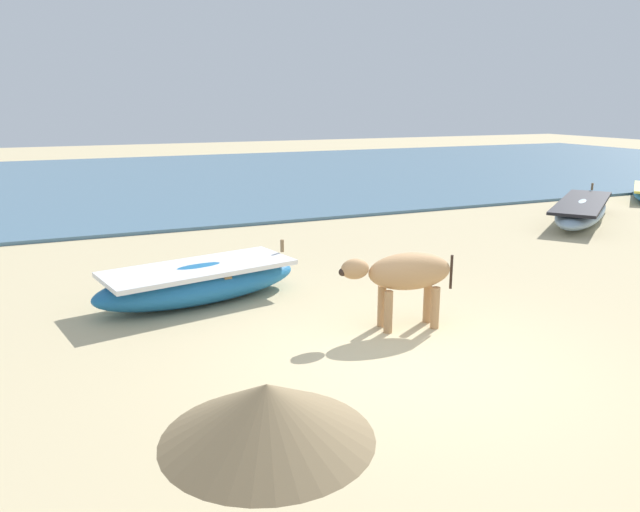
% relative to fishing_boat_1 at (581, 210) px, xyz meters
% --- Properties ---
extents(ground, '(80.00, 80.00, 0.00)m').
position_rel_fishing_boat_1_xyz_m(ground, '(-8.54, -5.67, -0.28)').
color(ground, '#CCB789').
extents(sea_water, '(60.00, 20.00, 0.08)m').
position_rel_fishing_boat_1_xyz_m(sea_water, '(-8.54, 12.71, -0.24)').
color(sea_water, slate).
rests_on(sea_water, ground).
extents(fishing_boat_1, '(4.45, 3.76, 0.72)m').
position_rel_fishing_boat_1_xyz_m(fishing_boat_1, '(0.00, 0.00, 0.00)').
color(fishing_boat_1, '#8CA5B7').
rests_on(fishing_boat_1, ground).
extents(fishing_boat_3, '(3.37, 1.80, 0.76)m').
position_rel_fishing_boat_1_xyz_m(fishing_boat_3, '(-10.28, -2.52, 0.02)').
color(fishing_boat_3, '#1E669E').
rests_on(fishing_boat_3, ground).
extents(cow_adult_tan, '(1.58, 0.63, 1.03)m').
position_rel_fishing_boat_1_xyz_m(cow_adult_tan, '(-8.01, -4.70, 0.46)').
color(cow_adult_tan, tan).
rests_on(cow_adult_tan, ground).
extents(debris_pile_0, '(2.73, 2.73, 0.53)m').
position_rel_fishing_boat_1_xyz_m(debris_pile_0, '(-10.57, -6.62, -0.02)').
color(debris_pile_0, '#7A6647').
rests_on(debris_pile_0, ground).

